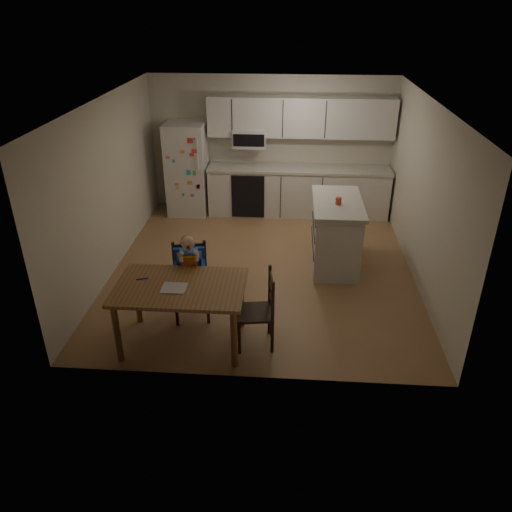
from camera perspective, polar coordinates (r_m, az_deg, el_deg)
The scene contains 10 objects.
room at distance 7.62m, azimuth 1.05°, elevation 8.71°, with size 4.52×5.01×2.51m.
refrigerator at distance 9.52m, azimuth -7.87°, elevation 9.82°, with size 0.72×0.70×1.70m, color silver.
kitchen_run at distance 9.40m, azimuth 4.75°, elevation 9.92°, with size 3.37×0.62×2.15m.
kitchen_island at distance 7.69m, azimuth 9.07°, elevation 2.66°, with size 0.73×1.39×1.03m.
red_cup at distance 7.36m, azimuth 9.42°, elevation 6.24°, with size 0.09×0.09×0.11m, color red.
dining_table at distance 5.79m, azimuth -8.62°, elevation -4.27°, with size 1.48×0.95×0.79m.
napkin at distance 5.69m, azimuth -9.36°, elevation -3.63°, with size 0.28×0.24×0.01m, color #B3B3B8.
toddler_spoon at distance 5.94m, azimuth -12.98°, elevation -2.55°, with size 0.02×0.02×0.12m, color blue.
chair_booster at distance 6.31m, azimuth -7.57°, elevation -1.24°, with size 0.51×0.51×1.15m.
chair_side at distance 5.81m, azimuth 0.79°, elevation -5.60°, with size 0.47×0.47×0.95m.
Camera 1 is at (0.39, -6.73, 3.71)m, focal length 35.00 mm.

